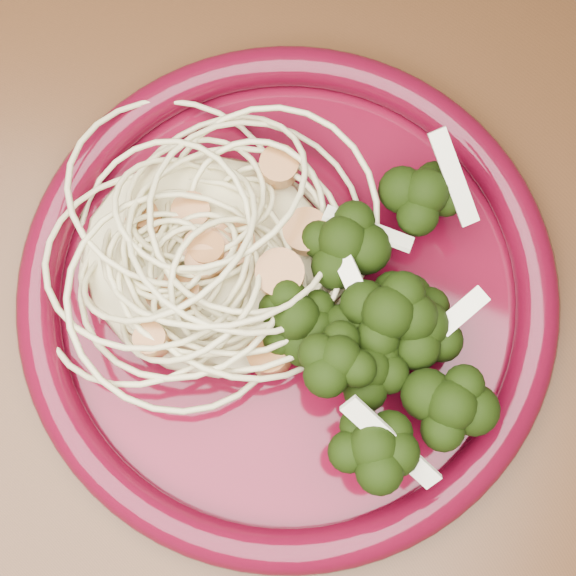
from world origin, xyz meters
The scene contains 6 objects.
dining_table centered at (0.00, 0.00, 0.65)m, with size 1.20×0.80×0.75m.
dinner_plate centered at (0.07, 0.02, 0.76)m, with size 0.33×0.33×0.03m.
spaghetti_pile centered at (0.02, 0.02, 0.77)m, with size 0.16×0.14×0.04m, color beige.
scallop_cluster centered at (0.02, 0.02, 0.82)m, with size 0.14×0.14×0.05m, color #B1733C, non-canonical shape.
broccoli_pile centered at (0.13, 0.02, 0.79)m, with size 0.11×0.17×0.06m, color black.
onion_garnish centered at (0.13, 0.02, 0.82)m, with size 0.07×0.11×0.06m, color white, non-canonical shape.
Camera 1 is at (0.11, -0.09, 1.23)m, focal length 50.00 mm.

